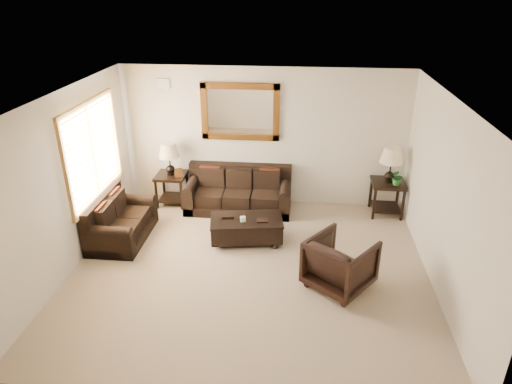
# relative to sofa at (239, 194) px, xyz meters

# --- Properties ---
(room) EXTENTS (5.51, 5.01, 2.71)m
(room) POSITION_rel_sofa_xyz_m (0.45, -2.10, 1.05)
(room) COLOR #86755C
(room) RESTS_ON ground
(window) EXTENTS (0.07, 1.96, 1.66)m
(window) POSITION_rel_sofa_xyz_m (-2.25, -1.20, 1.25)
(window) COLOR white
(window) RESTS_ON room
(mirror) EXTENTS (1.50, 0.06, 1.10)m
(mirror) POSITION_rel_sofa_xyz_m (0.00, 0.37, 1.55)
(mirror) COLOR #4E260F
(mirror) RESTS_ON room
(air_vent) EXTENTS (0.25, 0.02, 0.18)m
(air_vent) POSITION_rel_sofa_xyz_m (-1.45, 0.38, 2.05)
(air_vent) COLOR #999999
(air_vent) RESTS_ON room
(sofa) EXTENTS (2.03, 0.88, 0.83)m
(sofa) POSITION_rel_sofa_xyz_m (0.00, 0.00, 0.00)
(sofa) COLOR black
(sofa) RESTS_ON room
(loveseat) EXTENTS (0.84, 1.41, 0.80)m
(loveseat) POSITION_rel_sofa_xyz_m (-1.91, -1.36, -0.01)
(loveseat) COLOR black
(loveseat) RESTS_ON room
(end_table_left) EXTENTS (0.58, 0.58, 1.28)m
(end_table_left) POSITION_rel_sofa_xyz_m (-1.36, 0.07, 0.53)
(end_table_left) COLOR black
(end_table_left) RESTS_ON room
(end_table_right) EXTENTS (0.61, 0.61, 1.35)m
(end_table_right) POSITION_rel_sofa_xyz_m (2.85, 0.06, 0.58)
(end_table_right) COLOR black
(end_table_right) RESTS_ON room
(coffee_table) EXTENTS (1.32, 0.85, 0.52)m
(coffee_table) POSITION_rel_sofa_xyz_m (0.30, -1.22, -0.04)
(coffee_table) COLOR black
(coffee_table) RESTS_ON room
(armchair) EXTENTS (1.14, 1.13, 0.86)m
(armchair) POSITION_rel_sofa_xyz_m (1.81, -2.38, 0.13)
(armchair) COLOR black
(armchair) RESTS_ON floor
(potted_plant) EXTENTS (0.32, 0.35, 0.24)m
(potted_plant) POSITION_rel_sofa_xyz_m (2.98, -0.06, 0.49)
(potted_plant) COLOR #1F571D
(potted_plant) RESTS_ON end_table_right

